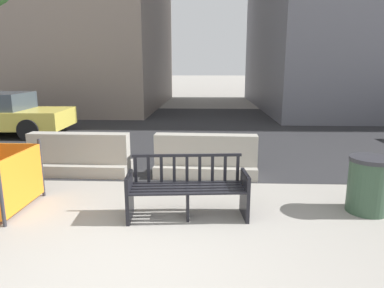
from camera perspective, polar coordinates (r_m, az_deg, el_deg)
name	(u,v)px	position (r m, az deg, el deg)	size (l,w,h in m)	color
ground_plane	(131,261)	(4.09, -10.05, -18.59)	(200.00, 200.00, 0.00)	gray
street_asphalt	(183,128)	(12.32, -1.43, 2.72)	(120.00, 12.00, 0.01)	#28282B
street_bench	(187,191)	(4.91, -0.76, -7.78)	(1.73, 0.66, 0.88)	black
jersey_barrier_centre	(206,159)	(6.76, 2.27, -2.57)	(2.02, 0.76, 0.84)	#9E998E
jersey_barrier_left	(80,158)	(7.25, -18.19, -2.16)	(2.01, 0.72, 0.84)	#9E998E
trash_bin	(369,185)	(5.70, 27.37, -6.05)	(0.61, 0.61, 0.84)	#334C38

